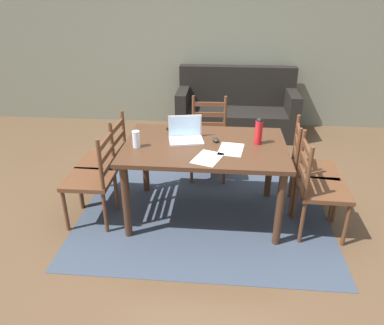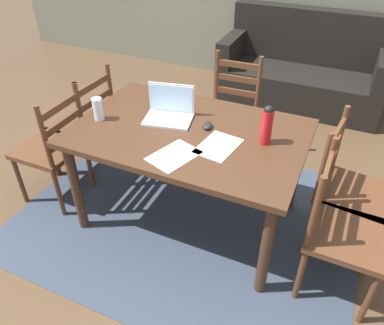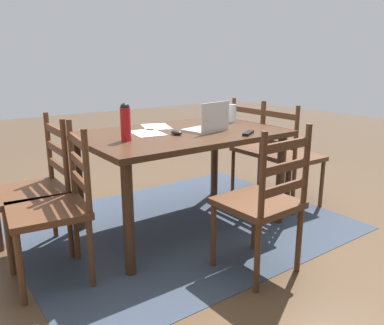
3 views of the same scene
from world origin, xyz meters
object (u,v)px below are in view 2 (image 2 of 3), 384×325
Objects in this scene: dining_table at (189,142)px; laptop at (170,110)px; chair_right_near at (340,232)px; drinking_glass at (98,109)px; computer_mouse at (207,125)px; chair_left_near at (53,148)px; chair_far_head at (230,114)px; couch at (302,71)px; tv_remote at (170,96)px; chair_left_far at (85,124)px; chair_right_far at (348,190)px; water_bottle at (267,124)px.

dining_table is 0.27m from laptop.
chair_right_near is 6.09× the size of drinking_glass.
chair_left_near is at bearing 178.01° from computer_mouse.
chair_right_near is at bearing -10.75° from dining_table.
couch is (0.36, 1.48, -0.11)m from chair_far_head.
drinking_glass is 0.92× the size of tv_remote.
chair_left_far reaches higher than drinking_glass.
chair_right_near is at bearing -10.74° from chair_left_far.
chair_far_head is 1.00× the size of chair_right_near.
laptop reaches higher than tv_remote.
tv_remote is at bearing 39.33° from chair_left_near.
couch is 11.54× the size of drinking_glass.
drinking_glass is (-0.62, -0.12, 0.17)m from dining_table.
chair_left_far is at bearing -147.30° from chair_far_head.
tv_remote is (0.29, 0.50, -0.07)m from drinking_glass.
chair_far_head is 1.24m from chair_left_far.
chair_right_far is at bearing -32.37° from chair_far_head.
chair_right_near is at bearing -24.98° from water_bottle.
drinking_glass reaches higher than dining_table.
drinking_glass is (-0.62, -0.99, 0.39)m from chair_far_head.
dining_table is at bearing -155.37° from computer_mouse.
dining_table is at bearing -98.71° from couch.
couch is (1.41, 2.55, -0.11)m from chair_left_near.
computer_mouse is at bearing -172.69° from chair_right_far.
chair_right_far is (2.10, 0.40, 0.00)m from chair_left_near.
laptop is (-0.55, -2.25, 0.48)m from couch.
chair_right_far is at bearing -72.19° from couch.
dining_table is at bearing -89.91° from chair_far_head.
chair_left_far is 1.20m from computer_mouse.
dining_table is 15.20× the size of computer_mouse.
computer_mouse is at bearing -96.61° from couch.
dining_table is 1.09m from chair_left_far.
chair_right_near is 0.76m from water_bottle.
water_bottle is at bearing -58.66° from chair_far_head.
chair_far_head is at bearing -103.74° from couch.
drinking_glass is at bearing -169.12° from chair_right_far.
laptop is 3.59× the size of computer_mouse.
chair_far_head is at bearing 134.46° from chair_right_near.
chair_left_near is 3.69× the size of water_bottle.
drinking_glass is at bearing 11.10° from chair_left_near.
chair_far_head is 1.05m from water_bottle.
dining_table is 1.09m from chair_right_near.
chair_right_far is (1.05, -0.67, 0.00)m from chair_far_head.
chair_left_far is 2.65× the size of laptop.
chair_left_near is at bearing -169.23° from dining_table.
chair_right_far is 1.01m from computer_mouse.
couch is 2.32m from computer_mouse.
chair_right_near is (2.10, -0.40, 0.00)m from chair_left_far.
chair_far_head is 0.86m from computer_mouse.
chair_left_near is 0.40m from chair_left_far.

